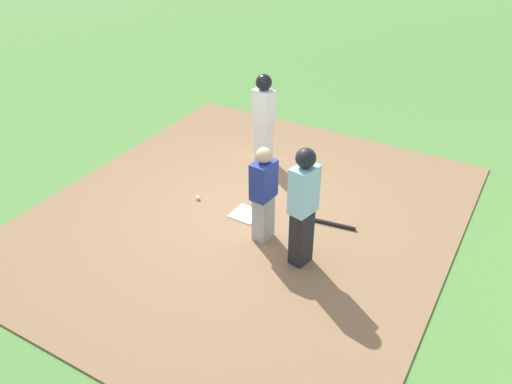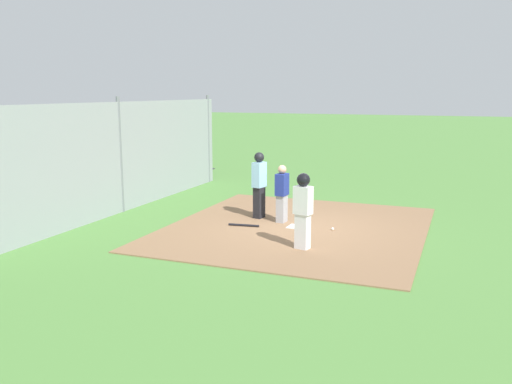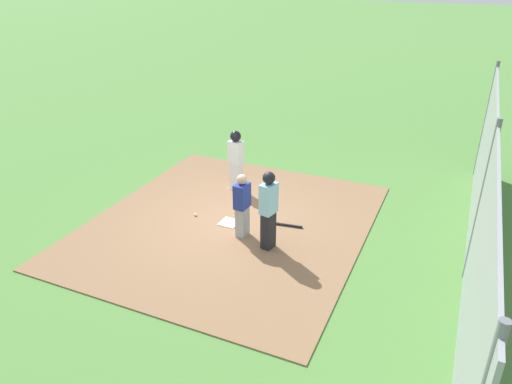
{
  "view_description": "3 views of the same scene",
  "coord_description": "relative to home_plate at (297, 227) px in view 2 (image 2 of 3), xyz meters",
  "views": [
    {
      "loc": [
        -6.04,
        -3.68,
        4.93
      ],
      "look_at": [
        -0.23,
        -0.33,
        0.7
      ],
      "focal_mm": 36.82,
      "sensor_mm": 36.0,
      "label": 1
    },
    {
      "loc": [
        12.96,
        3.94,
        3.49
      ],
      "look_at": [
        0.85,
        -0.8,
        1.05
      ],
      "focal_mm": 37.7,
      "sensor_mm": 36.0,
      "label": 2
    },
    {
      "loc": [
        -9.14,
        -4.8,
        5.86
      ],
      "look_at": [
        0.32,
        -0.57,
        0.84
      ],
      "focal_mm": 34.0,
      "sensor_mm": 36.0,
      "label": 3
    }
  ],
  "objects": [
    {
      "name": "parked_car_red",
      "position": [
        -5.65,
        -9.06,
        0.57
      ],
      "size": [
        4.36,
        2.24,
        1.28
      ],
      "rotation": [
        0.0,
        0.0,
        0.11
      ],
      "color": "maroon",
      "rests_on": "parking_lot"
    },
    {
      "name": "baseball_bat",
      "position": [
        0.42,
        -1.31,
        0.02
      ],
      "size": [
        0.17,
        0.82,
        0.06
      ],
      "primitive_type": "cylinder",
      "rotation": [
        0.0,
        1.57,
        1.71
      ],
      "color": "black",
      "rests_on": "dirt_infield"
    },
    {
      "name": "baseball",
      "position": [
        -0.02,
        0.94,
        0.03
      ],
      "size": [
        0.07,
        0.07,
        0.07
      ],
      "primitive_type": "sphere",
      "color": "white",
      "rests_on": "dirt_infield"
    },
    {
      "name": "ground_plane",
      "position": [
        0.0,
        0.0,
        -0.04
      ],
      "size": [
        140.0,
        140.0,
        0.0
      ],
      "primitive_type": "plane",
      "color": "#51843D"
    },
    {
      "name": "runner",
      "position": [
        1.79,
        0.68,
        0.97
      ],
      "size": [
        0.35,
        0.43,
        1.71
      ],
      "rotation": [
        0.0,
        0.0,
        2.89
      ],
      "color": "silver",
      "rests_on": "dirt_infield"
    },
    {
      "name": "backstop_fence",
      "position": [
        0.0,
        -5.36,
        1.56
      ],
      "size": [
        12.0,
        0.1,
        3.35
      ],
      "color": "#93999E",
      "rests_on": "ground_plane"
    },
    {
      "name": "parking_lot",
      "position": [
        0.0,
        -9.28,
        -0.02
      ],
      "size": [
        18.0,
        5.2,
        0.04
      ],
      "primitive_type": "cube",
      "color": "#38383D",
      "rests_on": "ground_plane"
    },
    {
      "name": "umpire",
      "position": [
        -0.62,
        -1.29,
        0.96
      ],
      "size": [
        0.43,
        0.33,
        1.83
      ],
      "rotation": [
        0.0,
        0.0,
        1.36
      ],
      "color": "black",
      "rests_on": "dirt_infield"
    },
    {
      "name": "catcher",
      "position": [
        -0.39,
        -0.55,
        0.79
      ],
      "size": [
        0.4,
        0.29,
        1.54
      ],
      "rotation": [
        0.0,
        0.0,
        1.49
      ],
      "color": "#9E9EA3",
      "rests_on": "dirt_infield"
    },
    {
      "name": "home_plate",
      "position": [
        0.0,
        0.0,
        0.0
      ],
      "size": [
        0.45,
        0.45,
        0.02
      ],
      "primitive_type": "cube",
      "rotation": [
        0.0,
        0.0,
        -0.03
      ],
      "color": "white",
      "rests_on": "dirt_infield"
    },
    {
      "name": "dirt_infield",
      "position": [
        0.0,
        0.0,
        -0.03
      ],
      "size": [
        7.2,
        6.4,
        0.03
      ],
      "primitive_type": "cube",
      "color": "#896647",
      "rests_on": "ground_plane"
    }
  ]
}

